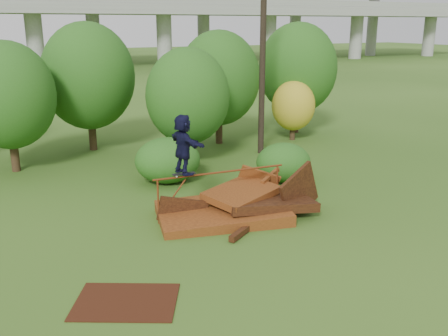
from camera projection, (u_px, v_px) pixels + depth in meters
name	position (u px, v px, depth m)	size (l,w,h in m)	color
ground	(277.00, 232.00, 15.03)	(240.00, 240.00, 0.00)	#2D5116
scrap_pile	(238.00, 207.00, 16.18)	(5.86, 3.54, 2.01)	#4B240D
grind_rail	(220.00, 180.00, 16.14)	(4.48, 0.34, 1.47)	#642A0F
skateboard	(184.00, 174.00, 15.59)	(0.74, 0.24, 0.08)	black
skater	(183.00, 144.00, 15.33)	(1.74, 0.55, 1.87)	black
flat_plate	(126.00, 302.00, 11.25)	(2.27, 1.62, 0.03)	#36180B
tree_0	(8.00, 96.00, 20.38)	(3.86, 3.86, 5.45)	black
tree_1	(88.00, 76.00, 23.88)	(4.45, 4.45, 6.19)	black
tree_2	(188.00, 96.00, 21.55)	(3.64, 3.64, 5.13)	black
tree_3	(219.00, 78.00, 25.28)	(4.17, 4.17, 5.78)	black
tree_4	(293.00, 106.00, 26.50)	(2.31, 2.31, 3.19)	black
tree_5	(298.00, 68.00, 27.86)	(4.39, 4.39, 6.17)	black
shrub_left	(168.00, 160.00, 19.57)	(2.58, 2.39, 1.79)	#245015
shrub_right	(283.00, 162.00, 19.68)	(2.19, 2.01, 1.55)	#245015
utility_pole	(262.00, 59.00, 23.02)	(1.40, 0.28, 8.82)	black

